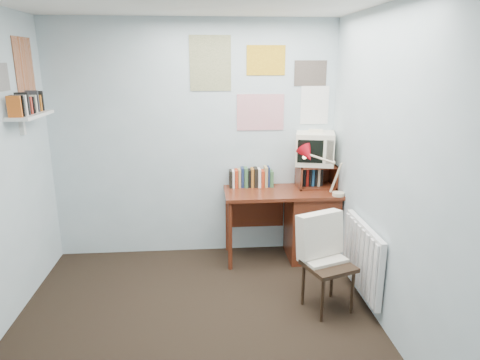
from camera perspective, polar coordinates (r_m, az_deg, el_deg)
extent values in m
plane|color=black|center=(3.46, -5.96, -21.39)|extent=(3.50, 3.50, 0.00)
cube|color=silver|center=(4.59, -6.05, 5.16)|extent=(3.00, 0.02, 2.50)
cube|color=silver|center=(3.20, 21.24, -0.40)|extent=(0.02, 3.50, 2.50)
cube|color=#5B2515|center=(4.51, 5.58, -1.64)|extent=(1.20, 0.55, 0.03)
cube|color=#5B2515|center=(4.71, 9.43, -5.95)|extent=(0.50, 0.50, 0.72)
cylinder|color=#5B2515|center=(4.36, -1.33, -7.53)|extent=(0.04, 0.04, 0.72)
cylinder|color=#5B2515|center=(4.79, -1.68, -5.33)|extent=(0.04, 0.04, 0.72)
cube|color=#5B2515|center=(4.82, 2.00, -4.52)|extent=(0.64, 0.02, 0.30)
cube|color=black|center=(3.76, 11.74, -11.17)|extent=(0.52, 0.51, 0.81)
cube|color=red|center=(4.38, 13.14, 0.75)|extent=(0.33, 0.28, 0.45)
cube|color=#5B2515|center=(4.66, 10.09, 0.58)|extent=(0.40, 0.30, 0.25)
cube|color=#F0E6C9|center=(4.61, 9.95, 4.38)|extent=(0.47, 0.45, 0.37)
cube|color=#5B2515|center=(4.62, 2.28, 0.47)|extent=(0.60, 0.14, 0.22)
cube|color=white|center=(3.94, 16.05, -9.86)|extent=(0.09, 0.80, 0.60)
cube|color=white|center=(4.17, -26.18, 7.77)|extent=(0.20, 0.62, 0.24)
cube|color=white|center=(4.55, 2.79, 12.76)|extent=(1.20, 0.01, 0.90)
cube|color=white|center=(4.18, -28.04, 12.82)|extent=(0.01, 0.70, 0.60)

